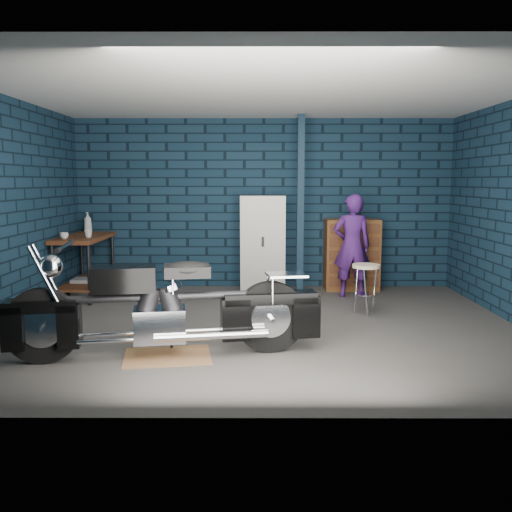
{
  "coord_description": "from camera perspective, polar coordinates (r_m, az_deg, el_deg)",
  "views": [
    {
      "loc": [
        -0.1,
        -6.26,
        1.72
      ],
      "look_at": [
        -0.12,
        0.3,
        0.81
      ],
      "focal_mm": 38.0,
      "sensor_mm": 36.0,
      "label": 1
    }
  ],
  "objects": [
    {
      "name": "ground",
      "position": [
        6.49,
        1.03,
        -7.45
      ],
      "size": [
        6.0,
        6.0,
        0.0
      ],
      "primitive_type": "plane",
      "color": "#44413F",
      "rests_on": "ground"
    },
    {
      "name": "cup_a",
      "position": [
        8.04,
        -19.54,
        2.02
      ],
      "size": [
        0.15,
        0.15,
        0.09
      ],
      "primitive_type": "imported",
      "rotation": [
        0.0,
        0.0,
        -0.36
      ],
      "color": "beige",
      "rests_on": "workbench"
    },
    {
      "name": "bottle",
      "position": [
        8.98,
        -17.29,
        3.42
      ],
      "size": [
        0.13,
        0.13,
        0.32
      ],
      "primitive_type": "imported",
      "rotation": [
        0.0,
        0.0,
        -0.09
      ],
      "color": "#989BA0",
      "rests_on": "workbench"
    },
    {
      "name": "cup_b",
      "position": [
        8.17,
        -17.24,
        2.25
      ],
      "size": [
        0.12,
        0.12,
        0.11
      ],
      "primitive_type": "imported",
      "rotation": [
        0.0,
        0.0,
        0.08
      ],
      "color": "beige",
      "rests_on": "workbench"
    },
    {
      "name": "drip_mat",
      "position": [
        5.5,
        -9.3,
        -10.36
      ],
      "size": [
        0.93,
        0.76,
        0.01
      ],
      "primitive_type": "cube",
      "rotation": [
        0.0,
        0.0,
        0.16
      ],
      "color": "brown",
      "rests_on": "ground"
    },
    {
      "name": "workbench",
      "position": [
        8.49,
        -17.54,
        -1.01
      ],
      "size": [
        0.6,
        1.4,
        0.91
      ],
      "primitive_type": "cube",
      "color": "#5C301B",
      "rests_on": "ground"
    },
    {
      "name": "shop_stool",
      "position": [
        7.17,
        11.45,
        -3.45
      ],
      "size": [
        0.46,
        0.46,
        0.65
      ],
      "primitive_type": null,
      "rotation": [
        0.0,
        0.0,
        0.36
      ],
      "color": "beige",
      "rests_on": "ground"
    },
    {
      "name": "person",
      "position": [
        8.13,
        10.07,
        1.06
      ],
      "size": [
        0.56,
        0.37,
        1.53
      ],
      "primitive_type": "imported",
      "rotation": [
        0.0,
        0.0,
        3.15
      ],
      "color": "#441C69",
      "rests_on": "ground"
    },
    {
      "name": "storage_bin",
      "position": [
        8.54,
        -17.31,
        -3.15
      ],
      "size": [
        0.42,
        0.3,
        0.26
      ],
      "primitive_type": "cube",
      "color": "#989BA0",
      "rests_on": "ground"
    },
    {
      "name": "support_post",
      "position": [
        8.24,
        4.7,
        5.33
      ],
      "size": [
        0.1,
        0.1,
        2.7
      ],
      "primitive_type": "cube",
      "color": "#102433",
      "rests_on": "ground"
    },
    {
      "name": "locker",
      "position": [
        8.54,
        0.71,
        1.37
      ],
      "size": [
        0.7,
        0.5,
        1.49
      ],
      "primitive_type": "cube",
      "color": "beige",
      "rests_on": "ground"
    },
    {
      "name": "motorcycle",
      "position": [
        5.35,
        -9.44,
        -4.6
      ],
      "size": [
        2.66,
        1.11,
        1.14
      ],
      "primitive_type": null,
      "rotation": [
        0.0,
        0.0,
        0.16
      ],
      "color": "black",
      "rests_on": "ground"
    },
    {
      "name": "tool_chest",
      "position": [
        8.69,
        10.04,
        0.14
      ],
      "size": [
        0.84,
        0.47,
        1.12
      ],
      "primitive_type": "cube",
      "color": "brown",
      "rests_on": "ground"
    },
    {
      "name": "room_walls",
      "position": [
        6.81,
        1.0,
        9.47
      ],
      "size": [
        6.02,
        5.01,
        2.71
      ],
      "color": "#102537",
      "rests_on": "ground"
    }
  ]
}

